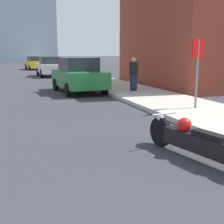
{
  "coord_description": "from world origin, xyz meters",
  "views": [
    {
      "loc": [
        -0.86,
        -0.16,
        1.97
      ],
      "look_at": [
        1.36,
        6.54,
        0.63
      ],
      "focal_mm": 50.0,
      "sensor_mm": 36.0,
      "label": 1
    }
  ],
  "objects_px": {
    "stop_sign": "(198,62)",
    "parked_car_white": "(49,67)",
    "pedestrian": "(134,74)",
    "motorcycle": "(194,140)",
    "parked_car_green": "(78,75)",
    "parked_car_yellow": "(35,63)"
  },
  "relations": [
    {
      "from": "stop_sign",
      "to": "parked_car_white",
      "type": "bearing_deg",
      "value": 98.15
    },
    {
      "from": "parked_car_white",
      "to": "stop_sign",
      "type": "height_order",
      "value": "stop_sign"
    },
    {
      "from": "stop_sign",
      "to": "pedestrian",
      "type": "distance_m",
      "value": 5.2
    },
    {
      "from": "motorcycle",
      "to": "parked_car_white",
      "type": "height_order",
      "value": "parked_car_white"
    },
    {
      "from": "parked_car_green",
      "to": "parked_car_white",
      "type": "xyz_separation_m",
      "value": [
        -0.01,
        11.58,
        -0.03
      ]
    },
    {
      "from": "parked_car_green",
      "to": "stop_sign",
      "type": "xyz_separation_m",
      "value": [
        2.59,
        -6.53,
        0.82
      ]
    },
    {
      "from": "motorcycle",
      "to": "stop_sign",
      "type": "distance_m",
      "value": 5.11
    },
    {
      "from": "parked_car_white",
      "to": "parked_car_yellow",
      "type": "bearing_deg",
      "value": 90.4
    },
    {
      "from": "stop_sign",
      "to": "pedestrian",
      "type": "relative_size",
      "value": 1.4
    },
    {
      "from": "parked_car_green",
      "to": "parked_car_white",
      "type": "distance_m",
      "value": 11.58
    },
    {
      "from": "parked_car_yellow",
      "to": "stop_sign",
      "type": "height_order",
      "value": "stop_sign"
    },
    {
      "from": "parked_car_white",
      "to": "parked_car_yellow",
      "type": "xyz_separation_m",
      "value": [
        -0.24,
        11.93,
        -0.05
      ]
    },
    {
      "from": "parked_car_green",
      "to": "pedestrian",
      "type": "bearing_deg",
      "value": -33.36
    },
    {
      "from": "parked_car_green",
      "to": "stop_sign",
      "type": "distance_m",
      "value": 7.07
    },
    {
      "from": "motorcycle",
      "to": "parked_car_yellow",
      "type": "relative_size",
      "value": 0.63
    },
    {
      "from": "parked_car_white",
      "to": "motorcycle",
      "type": "bearing_deg",
      "value": -91.05
    },
    {
      "from": "parked_car_white",
      "to": "parked_car_green",
      "type": "bearing_deg",
      "value": -90.71
    },
    {
      "from": "parked_car_yellow",
      "to": "pedestrian",
      "type": "height_order",
      "value": "pedestrian"
    },
    {
      "from": "stop_sign",
      "to": "pedestrian",
      "type": "height_order",
      "value": "stop_sign"
    },
    {
      "from": "motorcycle",
      "to": "pedestrian",
      "type": "relative_size",
      "value": 1.62
    },
    {
      "from": "parked_car_green",
      "to": "pedestrian",
      "type": "height_order",
      "value": "pedestrian"
    },
    {
      "from": "parked_car_yellow",
      "to": "pedestrian",
      "type": "xyz_separation_m",
      "value": [
        2.67,
        -24.89,
        0.18
      ]
    }
  ]
}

